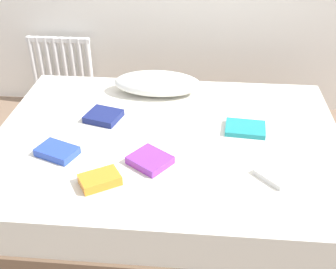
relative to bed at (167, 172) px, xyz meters
The scene contains 10 objects.
ground_plane 0.25m from the bed, ahead, with size 8.00×8.00×0.00m, color #7F6651.
bed is the anchor object (origin of this frame).
radiator 1.56m from the bed, 129.70° to the left, with size 0.52×0.04×0.52m.
pillow 0.62m from the bed, 102.23° to the left, with size 0.57×0.26×0.15m, color white.
textbook_purple 0.38m from the bed, 103.98° to the right, with size 0.19×0.17×0.04m, color purple.
textbook_blue 0.66m from the bed, 157.99° to the right, with size 0.20×0.14×0.04m, color #2847B7.
textbook_white 0.70m from the bed, 28.15° to the right, with size 0.17×0.17×0.03m, color white.
textbook_orange 0.59m from the bed, 122.79° to the right, with size 0.19×0.12×0.05m, color orange.
textbook_teal 0.53m from the bed, 12.78° to the left, with size 0.23×0.17×0.03m, color teal.
textbook_navy 0.51m from the bed, 158.54° to the left, with size 0.19×0.18×0.04m, color navy.
Camera 1 is at (0.18, -1.98, 1.80)m, focal length 45.05 mm.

